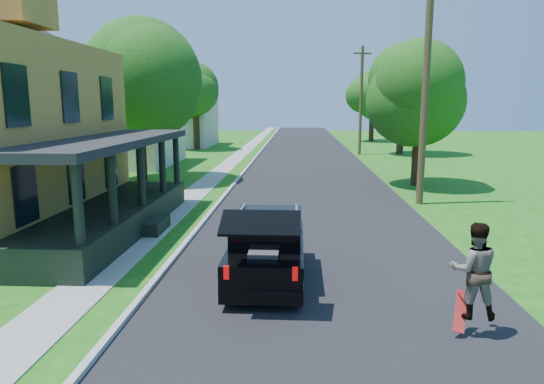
# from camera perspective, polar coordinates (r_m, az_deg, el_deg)

# --- Properties ---
(ground) EXTENTS (140.00, 140.00, 0.00)m
(ground) POSITION_cam_1_polar(r_m,az_deg,el_deg) (10.29, 6.85, -13.77)
(ground) COLOR #175B12
(ground) RESTS_ON ground
(street) EXTENTS (8.00, 120.00, 0.02)m
(street) POSITION_cam_1_polar(r_m,az_deg,el_deg) (29.68, 4.40, 2.13)
(street) COLOR black
(street) RESTS_ON ground
(curb) EXTENTS (0.15, 120.00, 0.12)m
(curb) POSITION_cam_1_polar(r_m,az_deg,el_deg) (29.86, -3.39, 2.20)
(curb) COLOR #AEADA8
(curb) RESTS_ON ground
(sidewalk) EXTENTS (1.30, 120.00, 0.03)m
(sidewalk) POSITION_cam_1_polar(r_m,az_deg,el_deg) (30.08, -6.33, 2.21)
(sidewalk) COLOR gray
(sidewalk) RESTS_ON ground
(front_walk) EXTENTS (6.50, 1.20, 0.03)m
(front_walk) POSITION_cam_1_polar(r_m,az_deg,el_deg) (18.21, -26.02, -4.06)
(front_walk) COLOR gray
(front_walk) RESTS_ON ground
(neighbor_house_mid) EXTENTS (12.78, 12.78, 8.30)m
(neighbor_house_mid) POSITION_cam_1_polar(r_m,az_deg,el_deg) (35.75, -18.17, 9.77)
(neighbor_house_mid) COLOR beige
(neighbor_house_mid) RESTS_ON ground
(neighbor_house_far) EXTENTS (12.78, 12.78, 8.30)m
(neighbor_house_far) POSITION_cam_1_polar(r_m,az_deg,el_deg) (51.01, -11.62, 10.06)
(neighbor_house_far) COLOR beige
(neighbor_house_far) RESTS_ON ground
(black_suv) EXTENTS (1.73, 4.45, 2.07)m
(black_suv) POSITION_cam_1_polar(r_m,az_deg,el_deg) (11.68, -0.54, -6.59)
(black_suv) COLOR black
(black_suv) RESTS_ON ground
(skateboarder) EXTENTS (0.90, 0.73, 1.76)m
(skateboarder) POSITION_cam_1_polar(r_m,az_deg,el_deg) (9.55, 22.67, -8.46)
(skateboarder) COLOR black
(skateboarder) RESTS_ON ground
(skateboard) EXTENTS (0.37, 0.43, 0.71)m
(skateboard) POSITION_cam_1_polar(r_m,az_deg,el_deg) (9.74, 21.29, -13.04)
(skateboard) COLOR red
(skateboard) RESTS_ON ground
(tree_left_mid) EXTENTS (7.48, 7.63, 9.50)m
(tree_left_mid) POSITION_cam_1_polar(r_m,az_deg,el_deg) (27.86, -15.63, 13.99)
(tree_left_mid) COLOR black
(tree_left_mid) RESTS_ON ground
(tree_left_far) EXTENTS (5.34, 5.18, 8.62)m
(tree_left_far) POSITION_cam_1_polar(r_m,az_deg,el_deg) (46.36, -9.06, 12.15)
(tree_left_far) COLOR black
(tree_left_far) RESTS_ON ground
(tree_right_near) EXTENTS (5.71, 5.43, 7.56)m
(tree_right_near) POSITION_cam_1_polar(r_m,az_deg,el_deg) (26.26, 16.98, 11.29)
(tree_right_near) COLOR black
(tree_right_near) RESTS_ON ground
(tree_right_mid) EXTENTS (7.19, 6.96, 9.57)m
(tree_right_mid) POSITION_cam_1_polar(r_m,az_deg,el_deg) (42.93, 15.07, 12.77)
(tree_right_mid) COLOR black
(tree_right_mid) RESTS_ON ground
(tree_right_far) EXTENTS (6.37, 6.49, 8.50)m
(tree_right_far) POSITION_cam_1_polar(r_m,az_deg,el_deg) (57.44, 11.72, 11.42)
(tree_right_far) COLOR black
(tree_right_far) RESTS_ON ground
(utility_pole_near) EXTENTS (1.82, 0.32, 10.39)m
(utility_pole_near) POSITION_cam_1_polar(r_m,az_deg,el_deg) (21.25, 17.69, 12.97)
(utility_pole_near) COLOR #40301E
(utility_pole_near) RESTS_ON ground
(utility_pole_far) EXTENTS (1.53, 0.46, 8.89)m
(utility_pole_far) POSITION_cam_1_polar(r_m,az_deg,el_deg) (41.72, 10.43, 10.64)
(utility_pole_far) COLOR #40301E
(utility_pole_far) RESTS_ON ground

